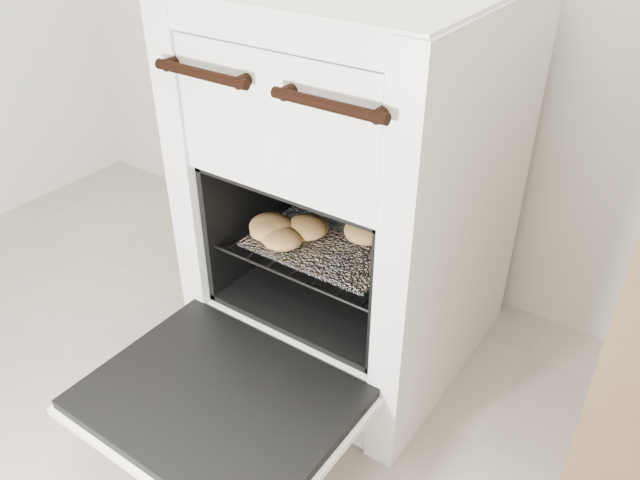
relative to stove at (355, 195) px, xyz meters
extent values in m
cube|color=white|center=(0.00, 0.01, 0.01)|extent=(0.59, 0.63, 0.91)
cylinder|color=black|center=(-0.14, -0.32, 0.35)|extent=(0.22, 0.02, 0.02)
cylinder|color=black|center=(0.14, -0.32, 0.35)|extent=(0.22, 0.02, 0.02)
cube|color=black|center=(0.00, -0.50, -0.24)|extent=(0.51, 0.40, 0.02)
cube|color=white|center=(0.00, -0.50, -0.26)|extent=(0.53, 0.42, 0.02)
cylinder|color=black|center=(-0.21, -0.07, -0.08)|extent=(0.01, 0.42, 0.01)
cylinder|color=black|center=(0.21, -0.07, -0.08)|extent=(0.01, 0.42, 0.01)
cylinder|color=black|center=(0.00, -0.26, -0.08)|extent=(0.43, 0.01, 0.01)
cylinder|color=black|center=(0.00, 0.13, -0.08)|extent=(0.43, 0.01, 0.01)
cylinder|color=black|center=(-0.18, -0.07, -0.08)|extent=(0.01, 0.40, 0.01)
cylinder|color=black|center=(-0.12, -0.07, -0.08)|extent=(0.01, 0.40, 0.01)
cylinder|color=black|center=(-0.06, -0.07, -0.08)|extent=(0.01, 0.40, 0.01)
cylinder|color=black|center=(0.00, -0.07, -0.08)|extent=(0.01, 0.40, 0.01)
cylinder|color=black|center=(0.06, -0.07, -0.08)|extent=(0.01, 0.40, 0.01)
cylinder|color=black|center=(0.12, -0.07, -0.08)|extent=(0.01, 0.40, 0.01)
cylinder|color=black|center=(0.18, -0.07, -0.08)|extent=(0.01, 0.40, 0.01)
cube|color=white|center=(0.00, -0.09, -0.08)|extent=(0.34, 0.30, 0.01)
ellipsoid|color=#B78949|center=(-0.06, -0.12, -0.05)|extent=(0.12, 0.12, 0.04)
ellipsoid|color=#B78949|center=(-0.08, -0.18, -0.05)|extent=(0.11, 0.11, 0.04)
ellipsoid|color=#B78949|center=(-0.13, -0.16, -0.05)|extent=(0.13, 0.13, 0.04)
ellipsoid|color=#B78949|center=(-0.12, -0.17, -0.05)|extent=(0.13, 0.13, 0.04)
ellipsoid|color=#B78949|center=(0.07, -0.06, -0.05)|extent=(0.12, 0.12, 0.05)
ellipsoid|color=#B78949|center=(-0.12, -0.16, -0.05)|extent=(0.12, 0.12, 0.04)
ellipsoid|color=#B78949|center=(0.11, 0.02, -0.05)|extent=(0.15, 0.15, 0.05)
camera|label=1|loc=(0.67, -1.10, 0.69)|focal=35.00mm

